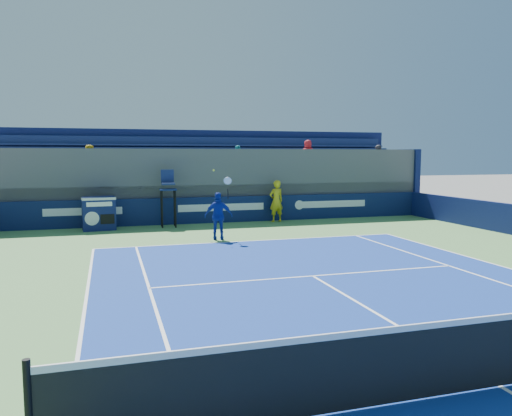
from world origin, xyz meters
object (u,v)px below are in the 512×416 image
object	(u,v)px
ball_person	(276,201)
tennis_net	(503,348)
match_clock	(99,213)
tennis_player	(219,216)
umpire_chair	(168,192)

from	to	relation	value
ball_person	tennis_net	distance (m)	16.79
match_clock	tennis_player	size ratio (longest dim) A/B	0.54
ball_person	tennis_net	size ratio (longest dim) A/B	0.17
umpire_chair	ball_person	bearing A→B (deg)	2.78
tennis_player	umpire_chair	bearing A→B (deg)	109.83
match_clock	tennis_player	xyz separation A→B (m)	(4.24, -3.69, 0.14)
match_clock	umpire_chair	bearing A→B (deg)	2.77
tennis_net	tennis_player	xyz separation A→B (m)	(-1.12, 12.53, 0.33)
ball_person	umpire_chair	world-z (taller)	umpire_chair
ball_person	tennis_player	distance (m)	5.44
match_clock	umpire_chair	xyz separation A→B (m)	(2.86, 0.14, 0.79)
tennis_net	match_clock	distance (m)	17.08
tennis_player	ball_person	bearing A→B (deg)	48.37
match_clock	umpire_chair	world-z (taller)	umpire_chair
ball_person	umpire_chair	distance (m)	5.03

